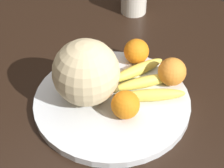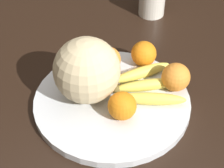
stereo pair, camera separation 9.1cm
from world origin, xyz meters
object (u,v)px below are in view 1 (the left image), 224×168
at_px(orange_front_left, 136,51).
at_px(orange_front_right, 102,60).
at_px(melon, 86,72).
at_px(orange_mid_center, 125,105).
at_px(orange_back_left, 172,72).
at_px(banana_bunch, 144,82).
at_px(fruit_bowl, 112,101).
at_px(produce_tag, 137,74).
at_px(kitchen_table, 109,102).

distance_m(orange_front_left, orange_front_right, 0.10).
height_order(melon, orange_mid_center, melon).
relative_size(orange_front_left, orange_back_left, 0.95).
bearing_deg(banana_bunch, orange_mid_center, -135.54).
height_order(fruit_bowl, orange_front_right, orange_front_right).
relative_size(melon, produce_tag, 1.85).
bearing_deg(produce_tag, orange_mid_center, 128.58).
bearing_deg(melon, kitchen_table, -74.12).
xyz_separation_m(fruit_bowl, produce_tag, (0.02, -0.11, 0.01)).
bearing_deg(produce_tag, orange_front_left, -39.01).
height_order(kitchen_table, orange_back_left, orange_back_left).
bearing_deg(orange_front_right, orange_back_left, -148.77).
bearing_deg(orange_back_left, orange_front_right, 31.23).
bearing_deg(melon, orange_front_left, -85.08).
distance_m(kitchen_table, orange_mid_center, 0.21).
relative_size(kitchen_table, fruit_bowl, 3.39).
bearing_deg(orange_front_left, melon, 94.92).
bearing_deg(orange_mid_center, produce_tag, -56.75).
height_order(kitchen_table, orange_front_right, orange_front_right).
distance_m(melon, produce_tag, 0.18).
bearing_deg(banana_bunch, melon, 176.26).
xyz_separation_m(kitchen_table, orange_front_left, (-0.01, -0.10, 0.14)).
bearing_deg(fruit_bowl, produce_tag, -79.12).
xyz_separation_m(orange_front_right, produce_tag, (-0.08, -0.05, -0.03)).
distance_m(orange_front_right, orange_mid_center, 0.18).
distance_m(fruit_bowl, orange_front_left, 0.17).
bearing_deg(banana_bunch, fruit_bowl, -170.69).
distance_m(orange_mid_center, orange_back_left, 0.17).
bearing_deg(orange_back_left, orange_mid_center, 90.15).
bearing_deg(banana_bunch, produce_tag, 89.27).
relative_size(orange_mid_center, produce_tag, 0.78).
distance_m(banana_bunch, orange_front_left, 0.11).
height_order(kitchen_table, fruit_bowl, fruit_bowl).
height_order(fruit_bowl, orange_mid_center, orange_mid_center).
height_order(kitchen_table, orange_mid_center, orange_mid_center).
bearing_deg(orange_front_left, orange_back_left, -179.03).
bearing_deg(melon, orange_back_left, -118.90).
bearing_deg(banana_bunch, kitchen_table, 132.38).
distance_m(fruit_bowl, melon, 0.11).
relative_size(banana_bunch, orange_mid_center, 2.98).
bearing_deg(orange_front_right, banana_bunch, -165.59).
bearing_deg(melon, orange_mid_center, -166.73).
height_order(banana_bunch, orange_back_left, orange_back_left).
height_order(orange_front_left, orange_front_right, same).
height_order(banana_bunch, produce_tag, banana_bunch).
height_order(melon, produce_tag, melon).
distance_m(fruit_bowl, orange_front_right, 0.12).
xyz_separation_m(melon, orange_mid_center, (-0.11, -0.03, -0.05)).
height_order(orange_front_left, orange_mid_center, orange_front_left).
relative_size(orange_mid_center, orange_back_left, 0.93).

